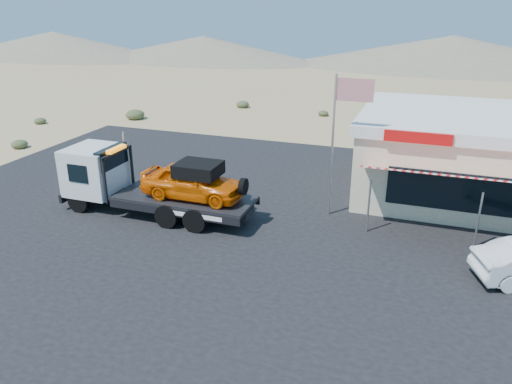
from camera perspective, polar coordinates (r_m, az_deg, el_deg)
ground at (r=19.49m, az=-8.26°, el=-5.71°), size 120.00×120.00×0.00m
asphalt_lot at (r=21.22m, az=0.29°, el=-3.10°), size 32.00×24.00×0.02m
tow_truck at (r=21.70m, az=-11.85°, el=1.27°), size 8.40×2.49×2.81m
jerky_store at (r=25.23m, az=23.70°, el=3.87°), size 10.40×9.97×3.90m
flagpole at (r=20.66m, az=9.47°, el=6.97°), size 1.55×0.10×6.00m
desert_scrub at (r=34.30m, az=-22.23°, el=5.44°), size 22.33×31.18×0.78m
distant_hills at (r=73.01m, az=5.34°, el=15.80°), size 126.00×48.00×4.20m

